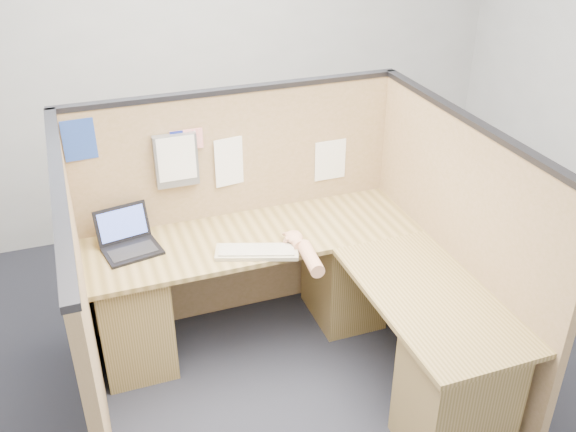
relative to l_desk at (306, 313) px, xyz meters
name	(u,v)px	position (x,y,z in m)	size (l,w,h in m)	color
floor	(293,405)	(-0.18, -0.29, -0.39)	(5.00, 5.00, 0.00)	black
wall_back	(189,54)	(-0.18, 1.96, 1.01)	(5.00, 5.00, 0.00)	#ABAEB0
cubicle_partitions	(267,251)	(-0.18, 0.14, 0.38)	(2.06, 1.83, 1.53)	olive
l_desk	(306,313)	(0.00, 0.00, 0.00)	(1.95, 1.75, 0.73)	brown
laptop	(130,239)	(-0.88, 0.50, 0.39)	(0.34, 0.35, 0.22)	black
keyboard	(257,252)	(-0.23, 0.19, 0.35)	(0.49, 0.30, 0.03)	#9E967B
mouse	(294,241)	(0.00, 0.21, 0.36)	(0.12, 0.07, 0.05)	#B3B3B8
hand_forearm	(305,252)	(0.01, 0.06, 0.38)	(0.12, 0.42, 0.09)	tan
blue_poster	(79,140)	(-1.06, 0.68, 0.95)	(0.18, 0.00, 0.23)	#203D95
american_flag	(183,142)	(-0.51, 0.67, 0.86)	(0.19, 0.01, 0.33)	olive
file_holder	(176,160)	(-0.56, 0.66, 0.76)	(0.25, 0.05, 0.32)	slate
paper_left	(234,161)	(-0.21, 0.68, 0.69)	(0.24, 0.00, 0.30)	white
paper_right	(330,160)	(0.42, 0.68, 0.60)	(0.21, 0.00, 0.27)	white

